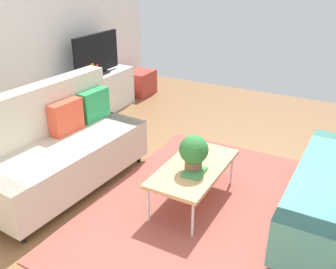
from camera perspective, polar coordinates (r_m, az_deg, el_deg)
ground_plane at (r=3.98m, az=4.53°, el=-9.89°), size 7.68×7.68×0.00m
area_rug at (r=3.85m, az=6.23°, el=-11.26°), size 2.90×2.20×0.01m
couch_beige at (r=4.18m, az=-16.25°, el=-1.97°), size 1.94×0.95×1.10m
coffee_table at (r=3.74m, az=3.98°, el=-5.24°), size 1.10×0.56×0.42m
tv_console at (r=6.18m, az=-10.54°, el=6.15°), size 1.40×0.44×0.64m
tv at (r=6.00m, az=-10.86°, el=11.84°), size 1.00×0.20×0.64m
storage_trunk at (r=6.99m, az=-4.18°, el=7.87°), size 0.52×0.40×0.44m
potted_plant at (r=3.55m, az=3.98°, el=-2.64°), size 0.28×0.28×0.37m
table_book_0 at (r=3.59m, az=4.08°, el=-5.75°), size 0.25×0.19×0.03m
vase_0 at (r=5.68m, az=-14.92°, el=8.28°), size 0.12×0.12×0.16m
vase_1 at (r=5.80m, az=-13.72°, el=8.93°), size 0.09×0.09×0.19m
bottle_0 at (r=5.85m, az=-12.08°, el=9.10°), size 0.04×0.04×0.17m
bottle_1 at (r=5.91m, az=-11.52°, el=9.61°), size 0.06×0.06×0.22m
bottle_2 at (r=6.00m, az=-10.83°, el=9.71°), size 0.06×0.06×0.19m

